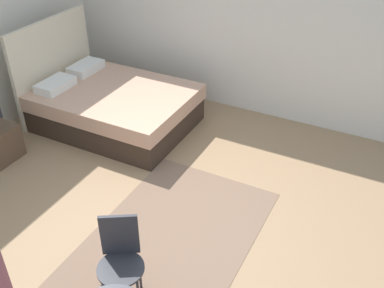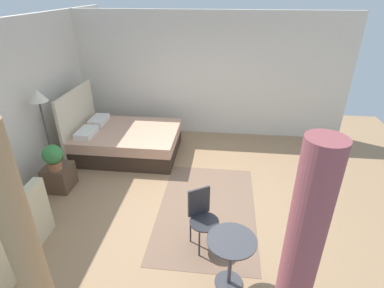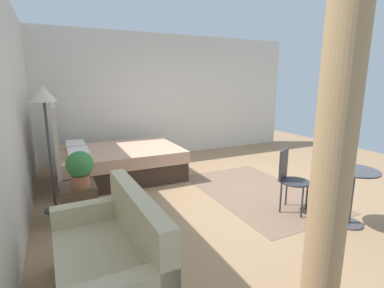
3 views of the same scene
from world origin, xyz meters
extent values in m
cube|color=#9E7A56|center=(0.00, 0.00, -0.01)|extent=(8.65, 9.29, 0.02)
cube|color=silver|center=(2.83, 0.00, 1.42)|extent=(0.12, 6.29, 2.84)
cube|color=#7F604C|center=(-0.23, -0.19, 0.00)|extent=(2.53, 1.56, 0.01)
cube|color=#38281E|center=(1.47, 1.63, 0.17)|extent=(1.50, 2.06, 0.35)
cube|color=tan|center=(1.47, 1.63, 0.45)|extent=(1.54, 2.10, 0.21)
cube|color=beige|center=(1.47, 2.69, 0.70)|extent=(1.56, 0.06, 1.40)
cube|color=white|center=(1.14, 2.38, 0.62)|extent=(0.54, 0.32, 0.12)
cube|color=white|center=(1.80, 2.38, 0.62)|extent=(0.54, 0.32, 0.12)
cylinder|color=#3F3F44|center=(0.46, 2.78, 0.01)|extent=(0.30, 0.30, 0.02)
cylinder|color=#2D2D33|center=(-0.96, -0.01, 0.21)|extent=(0.02, 0.02, 0.42)
cylinder|color=#2D2D33|center=(-0.82, -0.25, 0.21)|extent=(0.02, 0.02, 0.42)
cylinder|color=#2D2D33|center=(-1.01, -0.20, 0.43)|extent=(0.55, 0.55, 0.02)
cube|color=#2D2D33|center=(-0.86, -0.11, 0.65)|extent=(0.19, 0.29, 0.42)
camera|label=1|loc=(-2.98, -1.89, 3.36)|focal=41.66mm
camera|label=2|loc=(-4.17, -0.40, 3.26)|focal=28.45mm
camera|label=3|loc=(-3.75, 2.68, 1.78)|focal=26.92mm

